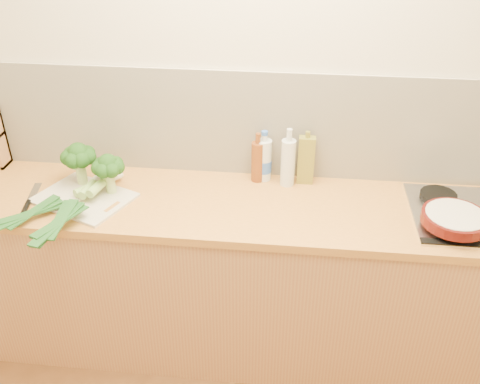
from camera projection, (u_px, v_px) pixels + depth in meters
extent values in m
plane|color=beige|center=(259.00, 99.00, 2.55)|extent=(3.50, 0.00, 3.50)
cube|color=silver|center=(258.00, 125.00, 2.61)|extent=(3.20, 0.02, 0.54)
cube|color=#AF8149|center=(251.00, 280.00, 2.75)|extent=(3.20, 0.60, 0.86)
cube|color=#C8863B|center=(252.00, 207.00, 2.51)|extent=(3.20, 0.62, 0.04)
cube|color=silver|center=(477.00, 216.00, 2.41)|extent=(0.58, 0.50, 0.01)
cylinder|color=black|center=(450.00, 225.00, 2.31)|extent=(0.17, 0.17, 0.03)
cylinder|color=black|center=(438.00, 196.00, 2.51)|extent=(0.17, 0.17, 0.03)
cube|color=beige|center=(84.00, 198.00, 2.53)|extent=(0.52, 0.46, 0.01)
cylinder|color=#A6C472|center=(82.00, 174.00, 2.61)|extent=(0.05, 0.05, 0.10)
sphere|color=#11390F|center=(78.00, 153.00, 2.55)|extent=(0.10, 0.10, 0.10)
sphere|color=#11390F|center=(88.00, 157.00, 2.56)|extent=(0.08, 0.08, 0.08)
sphere|color=#11390F|center=(87.00, 153.00, 2.59)|extent=(0.08, 0.08, 0.08)
sphere|color=#11390F|center=(80.00, 152.00, 2.60)|extent=(0.08, 0.08, 0.08)
sphere|color=#11390F|center=(72.00, 154.00, 2.58)|extent=(0.08, 0.08, 0.08)
sphere|color=#11390F|center=(68.00, 158.00, 2.55)|extent=(0.08, 0.08, 0.08)
sphere|color=#11390F|center=(73.00, 161.00, 2.52)|extent=(0.08, 0.08, 0.08)
sphere|color=#11390F|center=(82.00, 160.00, 2.53)|extent=(0.08, 0.08, 0.08)
cylinder|color=#A6C472|center=(111.00, 183.00, 2.54)|extent=(0.05, 0.05, 0.09)
sphere|color=#11390F|center=(108.00, 164.00, 2.49)|extent=(0.10, 0.10, 0.10)
sphere|color=#11390F|center=(117.00, 167.00, 2.49)|extent=(0.07, 0.07, 0.07)
sphere|color=#11390F|center=(116.00, 164.00, 2.52)|extent=(0.07, 0.07, 0.07)
sphere|color=#11390F|center=(109.00, 162.00, 2.53)|extent=(0.07, 0.07, 0.07)
sphere|color=#11390F|center=(101.00, 164.00, 2.52)|extent=(0.07, 0.07, 0.07)
sphere|color=#11390F|center=(99.00, 168.00, 2.48)|extent=(0.07, 0.07, 0.07)
sphere|color=#11390F|center=(103.00, 171.00, 2.46)|extent=(0.07, 0.07, 0.07)
sphere|color=#11390F|center=(111.00, 171.00, 2.46)|extent=(0.07, 0.07, 0.07)
cylinder|color=white|center=(111.00, 178.00, 2.64)|extent=(0.10, 0.12, 0.04)
cylinder|color=#8FBC5E|center=(89.00, 188.00, 2.56)|extent=(0.12, 0.14, 0.04)
cube|color=#1A4A1B|center=(31.00, 213.00, 2.37)|extent=(0.25, 0.24, 0.02)
cube|color=#1A4A1B|center=(27.00, 215.00, 2.35)|extent=(0.24, 0.30, 0.01)
cube|color=#1A4A1B|center=(33.00, 212.00, 2.37)|extent=(0.16, 0.27, 0.02)
cylinder|color=white|center=(98.00, 178.00, 2.60)|extent=(0.05, 0.10, 0.04)
cylinder|color=#8FBC5E|center=(88.00, 189.00, 2.51)|extent=(0.06, 0.13, 0.04)
cube|color=#1A4A1B|center=(58.00, 221.00, 2.28)|extent=(0.13, 0.30, 0.02)
cube|color=#1A4A1B|center=(56.00, 224.00, 2.26)|extent=(0.09, 0.34, 0.01)
cube|color=#1A4A1B|center=(59.00, 219.00, 2.29)|extent=(0.07, 0.28, 0.02)
cylinder|color=white|center=(112.00, 174.00, 2.60)|extent=(0.06, 0.13, 0.04)
cylinder|color=#8FBC5E|center=(98.00, 186.00, 2.50)|extent=(0.07, 0.15, 0.04)
cube|color=#1A4A1B|center=(60.00, 221.00, 2.25)|extent=(0.16, 0.29, 0.02)
cube|color=#1A4A1B|center=(58.00, 223.00, 2.24)|extent=(0.12, 0.34, 0.01)
cube|color=#1A4A1B|center=(62.00, 219.00, 2.26)|extent=(0.05, 0.28, 0.02)
cube|color=silver|center=(34.00, 193.00, 2.58)|extent=(0.07, 0.19, 0.00)
cylinder|color=black|center=(25.00, 208.00, 2.45)|extent=(0.05, 0.12, 0.02)
cylinder|color=#4B0F0C|center=(455.00, 219.00, 2.28)|extent=(0.28, 0.28, 0.05)
cylinder|color=beige|center=(456.00, 214.00, 2.27)|extent=(0.25, 0.25, 0.00)
cube|color=#A27645|center=(0.00, 137.00, 2.74)|extent=(0.02, 0.11, 0.33)
cube|color=olive|center=(306.00, 160.00, 2.61)|extent=(0.08, 0.05, 0.25)
cylinder|color=olive|center=(308.00, 135.00, 2.54)|extent=(0.02, 0.02, 0.03)
cylinder|color=silver|center=(288.00, 163.00, 2.59)|extent=(0.07, 0.07, 0.24)
cylinder|color=silver|center=(289.00, 135.00, 2.52)|extent=(0.03, 0.03, 0.06)
cylinder|color=brown|center=(258.00, 162.00, 2.64)|extent=(0.06, 0.06, 0.21)
cylinder|color=brown|center=(258.00, 138.00, 2.57)|extent=(0.03, 0.03, 0.05)
cylinder|color=silver|center=(264.00, 160.00, 2.65)|extent=(0.08, 0.08, 0.21)
cylinder|color=silver|center=(265.00, 138.00, 2.58)|extent=(0.03, 0.03, 0.03)
cylinder|color=blue|center=(264.00, 166.00, 2.66)|extent=(0.08, 0.08, 0.06)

